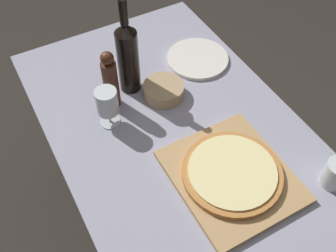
{
  "coord_description": "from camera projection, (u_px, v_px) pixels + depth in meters",
  "views": [
    {
      "loc": [
        -0.43,
        -0.73,
        1.77
      ],
      "look_at": [
        -0.04,
        -0.04,
        0.81
      ],
      "focal_mm": 42.0,
      "sensor_mm": 36.0,
      "label": 1
    }
  ],
  "objects": [
    {
      "name": "pizza",
      "position": [
        232.0,
        172.0,
        1.17
      ],
      "size": [
        0.3,
        0.3,
        0.02
      ],
      "color": "#BC7A3D",
      "rests_on": "cutting_board"
    },
    {
      "name": "small_bowl",
      "position": [
        164.0,
        90.0,
        1.4
      ],
      "size": [
        0.15,
        0.15,
        0.05
      ],
      "color": "tan",
      "rests_on": "dining_table"
    },
    {
      "name": "pepper_mill",
      "position": [
        110.0,
        81.0,
        1.31
      ],
      "size": [
        0.05,
        0.05,
        0.23
      ],
      "color": "#4C2819",
      "rests_on": "dining_table"
    },
    {
      "name": "wine_glass",
      "position": [
        107.0,
        103.0,
        1.26
      ],
      "size": [
        0.07,
        0.07,
        0.15
      ],
      "color": "silver",
      "rests_on": "dining_table"
    },
    {
      "name": "cutting_board",
      "position": [
        231.0,
        176.0,
        1.19
      ],
      "size": [
        0.34,
        0.38,
        0.02
      ],
      "color": "tan",
      "rests_on": "dining_table"
    },
    {
      "name": "ground_plane",
      "position": [
        172.0,
        223.0,
        1.91
      ],
      "size": [
        12.0,
        12.0,
        0.0
      ],
      "primitive_type": "plane",
      "color": "#2D2823"
    },
    {
      "name": "wine_bottle",
      "position": [
        128.0,
        56.0,
        1.33
      ],
      "size": [
        0.08,
        0.08,
        0.37
      ],
      "color": "black",
      "rests_on": "dining_table"
    },
    {
      "name": "dining_table",
      "position": [
        174.0,
        145.0,
        1.42
      ],
      "size": [
        0.79,
        1.24,
        0.75
      ],
      "color": "#9393A8",
      "rests_on": "ground_plane"
    },
    {
      "name": "drinking_tumbler",
      "position": [
        336.0,
        174.0,
        1.15
      ],
      "size": [
        0.07,
        0.07,
        0.09
      ],
      "color": "silver",
      "rests_on": "dining_table"
    },
    {
      "name": "dinner_plate",
      "position": [
        198.0,
        59.0,
        1.54
      ],
      "size": [
        0.24,
        0.24,
        0.01
      ],
      "color": "silver",
      "rests_on": "dining_table"
    }
  ]
}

